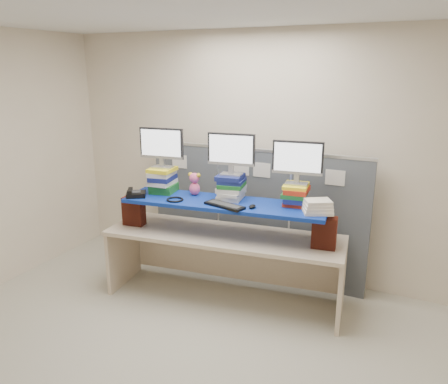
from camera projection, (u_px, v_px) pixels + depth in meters
The scene contains 18 objects.
room at pixel (167, 204), 3.28m from camera, with size 5.00×4.00×2.80m.
cubicle_partition at pixel (253, 214), 5.00m from camera, with size 2.60×0.06×1.53m.
desk at pixel (224, 247), 4.52m from camera, with size 2.51×1.01×0.74m.
brick_pier_left at pixel (134, 211), 4.69m from camera, with size 0.23×0.12×0.31m, color maroon.
brick_pier_right at pixel (324, 233), 4.08m from camera, with size 0.23×0.12×0.31m, color maroon.
blue_board at pixel (224, 203), 4.39m from camera, with size 2.05×0.51×0.04m, color navy.
book_stack_left at pixel (163, 180), 4.67m from camera, with size 0.29×0.34×0.27m.
book_stack_center at pixel (231, 187), 4.44m from camera, with size 0.30×0.33×0.25m.
book_stack_right at pixel (296, 195), 4.25m from camera, with size 0.27×0.33×0.21m.
monitor_left at pixel (161, 145), 4.57m from camera, with size 0.49×0.16×0.42m.
monitor_center at pixel (231, 151), 4.34m from camera, with size 0.49×0.16×0.42m.
monitor_right at pixel (298, 160), 4.15m from camera, with size 0.49×0.16×0.42m.
keyboard at pixel (225, 205), 4.22m from camera, with size 0.44×0.24×0.03m.
mouse at pixel (252, 206), 4.18m from camera, with size 0.06×0.10×0.03m, color black.
desk_phone at pixel (135, 194), 4.54m from camera, with size 0.26×0.25×0.08m.
headset at pixel (175, 200), 4.41m from camera, with size 0.17×0.17×0.02m, color black.
plush_toy at pixel (195, 184), 4.57m from camera, with size 0.14×0.11×0.24m.
binder_stack at pixel (318, 207), 4.03m from camera, with size 0.33×0.30×0.13m.
Camera 1 is at (1.73, -2.64, 2.39)m, focal length 35.00 mm.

